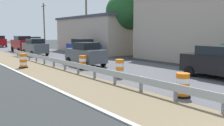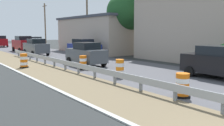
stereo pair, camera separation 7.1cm
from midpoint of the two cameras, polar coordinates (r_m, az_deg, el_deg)
traffic_barrel_nearest at (r=10.55m, az=16.58°, el=-5.45°), size 0.71×0.71×1.04m
traffic_barrel_close at (r=14.45m, az=1.74°, el=-1.52°), size 0.63×0.63×1.12m
traffic_barrel_mid at (r=17.64m, az=-7.24°, el=-0.05°), size 0.66×0.66×1.05m
traffic_barrel_far at (r=19.63m, az=-20.85°, el=0.37°), size 0.69×0.69×1.11m
car_lead_near_lane at (r=19.74m, az=-6.57°, el=2.20°), size 1.98×4.10×1.93m
car_trailing_near_lane at (r=15.41m, az=24.43°, el=0.16°), size 2.01×4.44×1.97m
car_mid_far_lane at (r=41.49m, az=-18.41°, el=4.69°), size 2.21×4.19×2.02m
car_trailing_far_lane at (r=36.27m, az=-21.08°, el=4.39°), size 2.19×4.56×2.23m
car_distant_a at (r=26.96m, az=-7.13°, el=3.69°), size 2.14×4.65×2.00m
car_distant_b at (r=30.20m, az=-18.27°, el=3.76°), size 2.05×4.71×1.99m
roadside_shop_near at (r=25.26m, az=21.74°, el=8.30°), size 9.30×11.86×6.69m
roadside_shop_far at (r=33.60m, az=-2.50°, el=6.97°), size 7.94×13.67×4.90m
utility_pole_near at (r=20.18m, az=23.52°, el=9.92°), size 0.24×1.80×7.37m
utility_pole_mid at (r=33.01m, az=-6.33°, el=10.20°), size 0.24×1.80×8.38m
utility_pole_far at (r=46.18m, az=-16.22°, el=8.98°), size 0.24×1.80×8.07m
tree_roadside at (r=28.84m, az=3.58°, el=12.38°), size 5.08×5.08×7.53m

